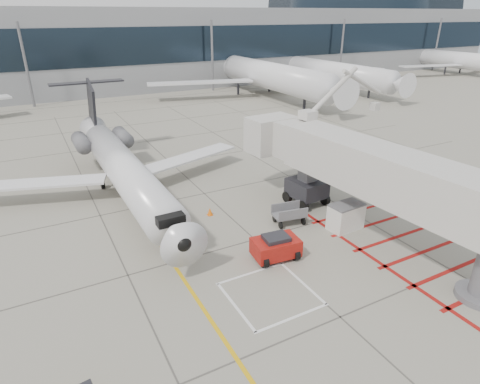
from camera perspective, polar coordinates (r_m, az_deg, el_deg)
ground_plane at (r=22.65m, az=7.31°, el=-11.31°), size 260.00×260.00×0.00m
regional_jet at (r=29.02m, az=-15.36°, el=4.35°), size 22.53×28.26×7.34m
jet_bridge at (r=25.11m, az=19.35°, el=1.45°), size 10.95×20.50×7.92m
pushback_tug at (r=23.39m, az=5.10°, el=-7.69°), size 2.80×1.92×1.54m
baggage_cart at (r=27.22m, az=7.01°, el=-3.16°), size 2.30×1.65×1.34m
ground_power_unit at (r=27.16m, az=14.81°, el=-3.38°), size 2.33×1.46×1.77m
cone_nose at (r=25.39m, az=-10.12°, el=-6.65°), size 0.33×0.33×0.46m
cone_side at (r=28.34m, az=-4.30°, el=-2.78°), size 0.39×0.39×0.54m
terminal_building at (r=87.61m, az=-14.96°, el=19.38°), size 180.00×28.00×14.00m
terminal_glass_band at (r=74.02m, az=-12.19°, el=19.68°), size 180.00×0.10×6.00m
terminal_dome at (r=117.36m, az=17.09°, el=23.61°), size 40.00×28.00×28.00m
bg_aircraft_c at (r=71.21m, az=2.98°, el=18.71°), size 38.43×42.70×12.81m
bg_aircraft_d at (r=79.70m, az=12.44°, el=18.17°), size 33.36×37.07×11.12m
bg_aircraft_e at (r=109.10m, az=29.29°, el=17.26°), size 33.09×36.77×11.03m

